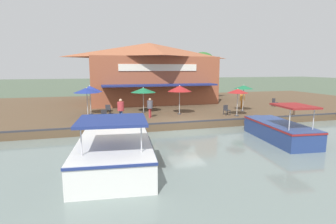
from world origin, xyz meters
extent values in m
plane|color=#4C5B47|center=(0.00, 0.00, 0.00)|extent=(220.00, 220.00, 0.00)
cube|color=brown|center=(-11.00, 0.00, 0.30)|extent=(22.00, 56.00, 0.60)
cube|color=#2D2D33|center=(-0.10, 0.00, 0.65)|extent=(0.20, 50.40, 0.10)
cube|color=brown|center=(-13.83, 0.06, 3.23)|extent=(9.71, 13.88, 5.25)
pyramid|color=#9E5638|center=(-13.83, 0.06, 6.74)|extent=(10.20, 14.57, 1.77)
cube|color=navy|center=(-8.07, 0.06, 2.90)|extent=(1.80, 11.79, 0.16)
cube|color=silver|center=(-8.93, 0.06, 4.67)|extent=(0.08, 8.33, 0.70)
cylinder|color=#B7B7B7|center=(-5.67, -6.86, 1.75)|extent=(0.06, 0.06, 2.31)
cylinder|color=#2D2D33|center=(-5.67, -6.86, 0.63)|extent=(0.36, 0.36, 0.06)
cone|color=navy|center=(-5.67, -6.86, 2.83)|extent=(2.09, 2.09, 0.50)
cone|color=white|center=(-5.67, -6.86, 2.85)|extent=(1.30, 1.30, 0.40)
sphere|color=white|center=(-5.67, -6.86, 3.09)|extent=(0.08, 0.08, 0.08)
cylinder|color=#B7B7B7|center=(-1.54, 5.05, 1.69)|extent=(0.06, 0.06, 2.18)
cylinder|color=#2D2D33|center=(-1.54, 5.05, 0.63)|extent=(0.36, 0.36, 0.06)
cone|color=maroon|center=(-1.54, 5.05, 2.72)|extent=(1.71, 1.71, 0.34)
cone|color=white|center=(-1.54, 5.05, 2.74)|extent=(1.06, 1.06, 0.27)
sphere|color=white|center=(-1.54, 5.05, 2.90)|extent=(0.08, 0.08, 0.08)
cylinder|color=#B7B7B7|center=(-5.51, -2.21, 1.65)|extent=(0.06, 0.06, 2.10)
cylinder|color=#2D2D33|center=(-5.51, -2.21, 0.63)|extent=(0.36, 0.36, 0.06)
cone|color=#19663D|center=(-5.51, -2.21, 2.64)|extent=(2.24, 2.24, 0.42)
cone|color=silver|center=(-5.51, -2.21, 2.66)|extent=(1.39, 1.39, 0.34)
sphere|color=silver|center=(-5.51, -2.21, 2.85)|extent=(0.08, 0.08, 0.08)
cylinder|color=#B7B7B7|center=(-3.70, 0.65, 1.77)|extent=(0.06, 0.06, 2.33)
cylinder|color=#2D2D33|center=(-3.70, 0.65, 0.63)|extent=(0.36, 0.36, 0.06)
cone|color=maroon|center=(-3.70, 0.65, 2.86)|extent=(2.07, 2.07, 0.51)
cone|color=white|center=(-3.70, 0.65, 2.88)|extent=(1.29, 1.29, 0.41)
sphere|color=white|center=(-3.70, 0.65, 3.11)|extent=(0.08, 0.08, 0.08)
cylinder|color=#B7B7B7|center=(-3.67, 6.89, 1.76)|extent=(0.06, 0.06, 2.32)
cylinder|color=#2D2D33|center=(-3.67, 6.89, 0.63)|extent=(0.36, 0.36, 0.06)
cone|color=#19663D|center=(-3.67, 6.89, 2.87)|extent=(1.75, 1.75, 0.33)
cone|color=silver|center=(-3.67, 6.89, 2.89)|extent=(1.09, 1.09, 0.26)
sphere|color=silver|center=(-3.67, 6.89, 3.03)|extent=(0.08, 0.08, 0.08)
cylinder|color=#B7B7B7|center=(-3.11, -7.04, 1.79)|extent=(0.06, 0.06, 2.37)
cylinder|color=#2D2D33|center=(-3.11, -7.04, 0.63)|extent=(0.36, 0.36, 0.06)
cone|color=navy|center=(-3.11, -7.04, 2.92)|extent=(1.97, 1.97, 0.37)
cone|color=yellow|center=(-3.11, -7.04, 2.94)|extent=(1.22, 1.22, 0.30)
sphere|color=yellow|center=(-3.11, -7.04, 3.10)|extent=(0.08, 0.08, 0.08)
cube|color=#2D2D33|center=(-2.03, 4.68, 0.81)|extent=(0.04, 0.04, 0.42)
cube|color=#2D2D33|center=(-1.98, 4.28, 0.81)|extent=(0.04, 0.04, 0.42)
cube|color=#2D2D33|center=(-2.43, 4.63, 0.81)|extent=(0.04, 0.04, 0.42)
cube|color=#2D2D33|center=(-2.38, 4.24, 0.81)|extent=(0.04, 0.04, 0.42)
cube|color=#2D2D33|center=(-2.20, 4.46, 1.03)|extent=(0.49, 0.49, 0.05)
cube|color=#2D2D33|center=(-2.40, 4.43, 1.25)|extent=(0.09, 0.44, 0.40)
cube|color=#2D2D33|center=(-2.24, -5.52, 0.81)|extent=(0.05, 0.05, 0.42)
cube|color=#2D2D33|center=(-2.12, -5.91, 0.81)|extent=(0.05, 0.05, 0.42)
cube|color=#2D2D33|center=(-2.62, -5.64, 0.81)|extent=(0.05, 0.05, 0.42)
cube|color=#2D2D33|center=(-2.50, -6.03, 0.81)|extent=(0.05, 0.05, 0.42)
cube|color=#2D2D33|center=(-2.37, -5.77, 1.03)|extent=(0.55, 0.55, 0.05)
cube|color=#2D2D33|center=(-2.56, -5.84, 1.25)|extent=(0.17, 0.43, 0.40)
cube|color=#2D2D33|center=(-5.38, 12.10, 0.81)|extent=(0.05, 0.05, 0.42)
cube|color=#2D2D33|center=(-5.31, 11.70, 0.81)|extent=(0.05, 0.05, 0.42)
cube|color=#2D2D33|center=(-5.78, 12.02, 0.81)|extent=(0.05, 0.05, 0.42)
cube|color=#2D2D33|center=(-5.70, 11.63, 0.81)|extent=(0.05, 0.05, 0.42)
cube|color=#2D2D33|center=(-5.54, 11.86, 1.03)|extent=(0.51, 0.51, 0.05)
cube|color=#2D2D33|center=(-5.74, 11.83, 1.25)|extent=(0.12, 0.44, 0.40)
cube|color=#2D2D33|center=(-4.84, -5.29, 0.81)|extent=(0.05, 0.05, 0.42)
cube|color=#2D2D33|center=(-4.93, -5.68, 0.81)|extent=(0.05, 0.05, 0.42)
cube|color=#2D2D33|center=(-5.23, -5.21, 0.81)|extent=(0.05, 0.05, 0.42)
cube|color=#2D2D33|center=(-5.32, -5.60, 0.81)|extent=(0.05, 0.05, 0.42)
cube|color=#2D2D33|center=(-5.08, -5.44, 1.03)|extent=(0.53, 0.53, 0.05)
cube|color=#2D2D33|center=(-5.27, -5.40, 1.25)|extent=(0.14, 0.44, 0.40)
cylinder|color=#B23338|center=(-2.80, -2.12, 0.99)|extent=(0.13, 0.13, 0.78)
cylinder|color=#B23338|center=(-2.68, -2.23, 0.99)|extent=(0.13, 0.13, 0.78)
cylinder|color=#4C4C56|center=(-2.74, -2.18, 1.68)|extent=(0.45, 0.45, 0.61)
sphere|color=tan|center=(-2.74, -2.18, 2.09)|extent=(0.21, 0.21, 0.21)
cylinder|color=#2D5193|center=(-1.67, -4.56, 1.02)|extent=(0.13, 0.13, 0.84)
cylinder|color=#2D5193|center=(-1.80, -4.67, 1.02)|extent=(0.13, 0.13, 0.84)
cylinder|color=#B23338|center=(-1.74, -4.61, 1.77)|extent=(0.49, 0.49, 0.66)
sphere|color=tan|center=(-1.74, -4.61, 2.22)|extent=(0.23, 0.23, 0.23)
cylinder|color=orange|center=(-5.19, 7.79, 0.99)|extent=(0.13, 0.13, 0.79)
cylinder|color=orange|center=(-5.34, 7.73, 0.99)|extent=(0.13, 0.13, 0.79)
cylinder|color=orange|center=(-5.27, 7.76, 1.70)|extent=(0.46, 0.46, 0.62)
sphere|color=#9E7051|center=(-5.27, 7.76, 2.11)|extent=(0.21, 0.21, 0.21)
cube|color=navy|center=(4.23, 4.75, 0.63)|extent=(5.63, 2.63, 1.10)
ellipsoid|color=navy|center=(1.52, 5.02, 0.63)|extent=(2.11, 2.18, 1.10)
cube|color=maroon|center=(4.23, 4.75, 1.10)|extent=(5.69, 2.67, 0.10)
cube|color=maroon|center=(5.50, 4.63, 2.43)|extent=(2.46, 2.00, 0.10)
cylinder|color=silver|center=(6.26, 5.29, 1.81)|extent=(0.05, 0.05, 1.25)
cylinder|color=silver|center=(6.11, 3.83, 1.81)|extent=(0.05, 0.05, 1.25)
cube|color=silver|center=(5.56, -5.59, 0.71)|extent=(7.62, 3.92, 1.25)
ellipsoid|color=silver|center=(1.91, -5.22, 0.71)|extent=(2.88, 3.29, 1.25)
cube|color=navy|center=(5.56, -5.59, 1.25)|extent=(7.71, 3.97, 0.10)
cube|color=navy|center=(7.28, -5.77, 2.48)|extent=(2.84, 2.97, 0.11)
cylinder|color=silver|center=(8.16, -4.73, 1.91)|extent=(0.05, 0.05, 1.15)
cylinder|color=silver|center=(7.94, -6.96, 1.91)|extent=(0.05, 0.05, 1.15)
cylinder|color=silver|center=(1.61, -5.19, 1.63)|extent=(0.30, 2.55, 0.04)
cylinder|color=#473323|center=(-0.35, 9.78, 1.10)|extent=(0.18, 0.18, 0.99)
cylinder|color=#2D2D33|center=(-0.35, 9.78, 1.61)|extent=(0.22, 0.22, 0.04)
cylinder|color=brown|center=(-17.95, 2.80, 2.13)|extent=(0.29, 0.29, 3.06)
sphere|color=#285623|center=(-17.95, 2.80, 5.15)|extent=(3.96, 3.96, 3.96)
sphere|color=#285623|center=(-17.15, 2.20, 4.75)|extent=(2.77, 2.77, 2.77)
cylinder|color=brown|center=(-17.34, 8.48, 1.97)|extent=(0.34, 0.34, 2.75)
sphere|color=#2D6028|center=(-17.34, 8.48, 4.87)|extent=(4.06, 4.06, 4.06)
sphere|color=#2D6028|center=(-16.53, 7.88, 4.46)|extent=(2.84, 2.84, 2.84)
camera|label=1|loc=(17.91, -6.35, 4.55)|focal=28.00mm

